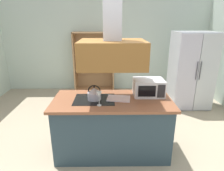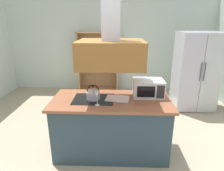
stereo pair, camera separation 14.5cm
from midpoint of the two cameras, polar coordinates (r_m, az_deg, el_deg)
name	(u,v)px [view 1 (the left image)]	position (r m, az deg, el deg)	size (l,w,h in m)	color
ground_plane	(103,147)	(3.39, -4.08, -17.76)	(7.80, 7.80, 0.00)	tan
wall_back	(105,44)	(5.77, -2.71, 12.07)	(6.00, 0.12, 2.70)	silver
kitchen_island	(112,126)	(3.07, -1.30, -11.84)	(1.77, 0.84, 0.90)	#2D414C
range_hood	(112,45)	(2.66, -1.50, 12.04)	(0.90, 0.70, 1.30)	brown
refrigerator	(191,70)	(4.93, 21.58, 4.20)	(0.90, 0.78, 1.78)	#B8BCC5
dish_cabinet	(94,66)	(5.67, -6.03, 5.77)	(1.15, 0.40, 1.72)	#A67B50
kettle	(94,94)	(2.85, -6.73, -2.40)	(0.20, 0.20, 0.22)	#AFB1C0
cutting_board	(119,98)	(2.88, 0.53, -3.87)	(0.34, 0.24, 0.02)	white
microwave	(148,87)	(3.02, 9.42, -0.57)	(0.46, 0.35, 0.26)	silver
wine_glass_on_counter	(99,95)	(2.63, -5.44, -2.91)	(0.08, 0.08, 0.21)	silver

